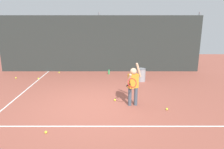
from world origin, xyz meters
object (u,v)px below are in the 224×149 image
at_px(tennis_ball_2, 16,78).
at_px(tennis_ball_3, 38,79).
at_px(tennis_ball_4, 59,72).
at_px(tennis_ball_5, 167,109).
at_px(tennis_player, 133,83).
at_px(water_bottle, 109,72).
at_px(tennis_ball_1, 46,132).
at_px(tennis_ball_6, 130,83).
at_px(ball_hopper, 141,75).
at_px(tennis_ball_0, 115,100).

xyz_separation_m(tennis_ball_2, tennis_ball_3, (1.07, -0.10, 0.00)).
xyz_separation_m(tennis_ball_4, tennis_ball_5, (4.31, -4.46, 0.00)).
relative_size(tennis_player, water_bottle, 6.14).
height_order(water_bottle, tennis_ball_4, water_bottle).
height_order(tennis_player, tennis_ball_1, tennis_player).
relative_size(tennis_player, tennis_ball_6, 20.46).
bearing_deg(water_bottle, tennis_ball_1, -104.30).
distance_m(tennis_player, tennis_ball_2, 5.96).
xyz_separation_m(tennis_ball_4, tennis_ball_6, (3.43, -1.84, 0.00)).
bearing_deg(tennis_player, ball_hopper, 52.27).
height_order(tennis_player, tennis_ball_0, tennis_player).
relative_size(tennis_player, tennis_ball_2, 20.46).
height_order(ball_hopper, tennis_ball_1, ball_hopper).
distance_m(tennis_ball_3, tennis_ball_6, 4.16).
xyz_separation_m(tennis_player, tennis_ball_0, (-0.55, 0.38, -0.69)).
bearing_deg(tennis_ball_5, tennis_ball_3, 146.12).
bearing_deg(tennis_ball_0, tennis_ball_2, 148.90).
height_order(tennis_player, tennis_ball_3, tennis_player).
xyz_separation_m(water_bottle, tennis_ball_1, (-1.42, -5.58, -0.08)).
relative_size(ball_hopper, tennis_ball_6, 8.52).
relative_size(tennis_ball_3, tennis_ball_4, 1.00).
bearing_deg(tennis_ball_3, tennis_ball_5, -33.88).
bearing_deg(ball_hopper, tennis_ball_6, -139.73).
bearing_deg(tennis_ball_4, tennis_ball_2, -149.57).
distance_m(water_bottle, tennis_ball_5, 4.62).
distance_m(tennis_player, tennis_ball_1, 2.87).
bearing_deg(tennis_ball_6, ball_hopper, 40.27).
relative_size(water_bottle, tennis_ball_1, 3.33).
height_order(tennis_ball_1, tennis_ball_4, same).
relative_size(tennis_player, tennis_ball_5, 20.46).
xyz_separation_m(tennis_player, tennis_ball_2, (-5.05, 3.09, -0.69)).
xyz_separation_m(water_bottle, tennis_ball_4, (-2.51, 0.21, -0.08)).
relative_size(tennis_ball_0, tennis_ball_3, 1.00).
bearing_deg(tennis_player, tennis_ball_5, -44.20).
bearing_deg(ball_hopper, tennis_ball_3, 176.53).
bearing_deg(ball_hopper, tennis_ball_4, 160.42).
height_order(ball_hopper, tennis_ball_0, ball_hopper).
distance_m(tennis_ball_5, tennis_ball_6, 2.76).
bearing_deg(tennis_ball_2, water_bottle, 10.83).
bearing_deg(tennis_ball_5, tennis_ball_0, 154.71).
distance_m(water_bottle, tennis_ball_0, 3.53).
bearing_deg(ball_hopper, tennis_player, -103.17).
xyz_separation_m(ball_hopper, tennis_ball_1, (-2.86, -4.39, -0.26)).
relative_size(tennis_player, ball_hopper, 2.40).
xyz_separation_m(tennis_ball_3, tennis_ball_5, (4.97, -3.34, 0.00)).
relative_size(tennis_ball_5, tennis_ball_6, 1.00).
distance_m(tennis_ball_2, tennis_ball_6, 5.23).
height_order(tennis_ball_1, tennis_ball_5, same).
height_order(water_bottle, tennis_ball_6, water_bottle).
relative_size(ball_hopper, tennis_ball_4, 8.52).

